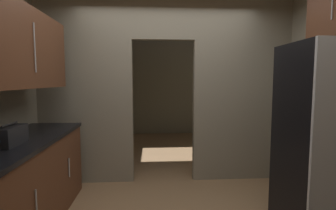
{
  "coord_description": "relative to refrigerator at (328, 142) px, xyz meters",
  "views": [
    {
      "loc": [
        -0.22,
        -2.37,
        1.48
      ],
      "look_at": [
        -0.02,
        0.68,
        1.19
      ],
      "focal_mm": 27.67,
      "sensor_mm": 36.0,
      "label": 1
    }
  ],
  "objects": [
    {
      "name": "boombox",
      "position": [
        -2.88,
        0.05,
        0.09
      ],
      "size": [
        0.17,
        0.35,
        0.19
      ],
      "color": "black",
      "rests_on": "lower_cabinet_run"
    },
    {
      "name": "upper_cabinet_counterside",
      "position": [
        -2.91,
        0.27,
        0.88
      ],
      "size": [
        0.36,
        1.76,
        0.77
      ],
      "color": "brown"
    },
    {
      "name": "kitchen_partition",
      "position": [
        -1.41,
        1.5,
        0.6
      ],
      "size": [
        3.63,
        0.12,
        2.84
      ],
      "color": "gray",
      "rests_on": "ground"
    },
    {
      "name": "adjoining_room_shell",
      "position": [
        -1.42,
        3.81,
        0.51
      ],
      "size": [
        3.63,
        3.49,
        2.84
      ],
      "color": "gray",
      "rests_on": "ground"
    },
    {
      "name": "refrigerator",
      "position": [
        0.0,
        0.0,
        0.0
      ],
      "size": [
        0.76,
        0.72,
        1.82
      ],
      "color": "black",
      "rests_on": "ground"
    },
    {
      "name": "lower_cabinet_run",
      "position": [
        -2.91,
        0.27,
        -0.45
      ],
      "size": [
        0.65,
        1.95,
        0.91
      ],
      "color": "brown",
      "rests_on": "ground"
    }
  ]
}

